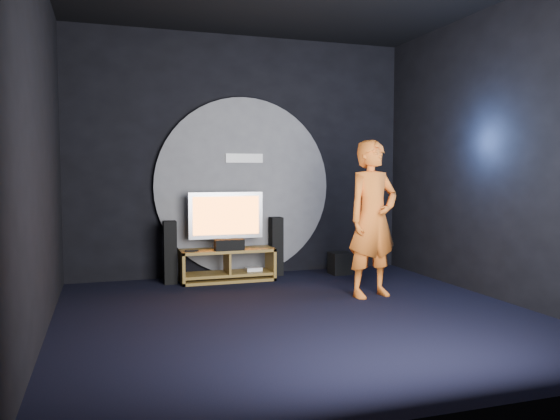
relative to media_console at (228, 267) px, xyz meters
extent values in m
plane|color=black|center=(0.33, -2.05, -0.20)|extent=(5.00, 5.00, 0.00)
cube|color=black|center=(0.33, 0.45, 1.55)|extent=(5.00, 0.04, 3.50)
cube|color=black|center=(0.33, -4.55, 1.55)|extent=(5.00, 0.04, 3.50)
cube|color=black|center=(-2.17, -2.05, 1.55)|extent=(0.04, 5.00, 3.50)
cube|color=black|center=(2.83, -2.05, 1.55)|extent=(0.04, 5.00, 3.50)
cylinder|color=#515156|center=(0.33, 0.39, 1.10)|extent=(2.60, 0.08, 2.60)
cube|color=white|center=(0.33, 0.34, 1.52)|extent=(0.55, 0.03, 0.13)
cube|color=olive|center=(-0.01, 0.00, 0.23)|extent=(1.30, 0.45, 0.04)
cube|color=olive|center=(-0.01, 0.00, -0.10)|extent=(1.27, 0.42, 0.04)
cube|color=olive|center=(-0.64, 0.00, 0.03)|extent=(0.04, 0.45, 0.45)
cube|color=olive|center=(0.62, 0.00, 0.03)|extent=(0.04, 0.45, 0.45)
cube|color=olive|center=(-0.01, 0.00, 0.07)|extent=(0.03, 0.40, 0.29)
cube|color=olive|center=(-0.01, 0.00, -0.18)|extent=(1.30, 0.45, 0.04)
cube|color=white|center=(0.37, 0.00, -0.05)|extent=(0.22, 0.16, 0.05)
cube|color=#A7A8AF|center=(-0.01, 0.07, 0.27)|extent=(0.36, 0.22, 0.04)
cylinder|color=#A7A8AF|center=(-0.01, 0.07, 0.34)|extent=(0.07, 0.07, 0.10)
cube|color=#A7A8AF|center=(-0.01, 0.07, 0.72)|extent=(1.05, 0.06, 0.65)
cube|color=orange|center=(-0.01, 0.04, 0.72)|extent=(0.93, 0.01, 0.53)
cube|color=black|center=(-0.01, -0.15, 0.33)|extent=(0.40, 0.15, 0.15)
cube|color=black|center=(-0.52, -0.12, 0.27)|extent=(0.18, 0.05, 0.02)
cube|color=black|center=(-0.79, 0.06, 0.23)|extent=(0.17, 0.19, 0.86)
cube|color=black|center=(0.77, 0.20, 0.23)|extent=(0.17, 0.19, 0.86)
cube|color=black|center=(1.71, -0.01, -0.03)|extent=(0.29, 0.29, 0.32)
imported|color=#D25F1C|center=(1.48, -1.47, 0.76)|extent=(0.77, 0.58, 1.91)
camera|label=1|loc=(-1.62, -7.40, 1.32)|focal=35.00mm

